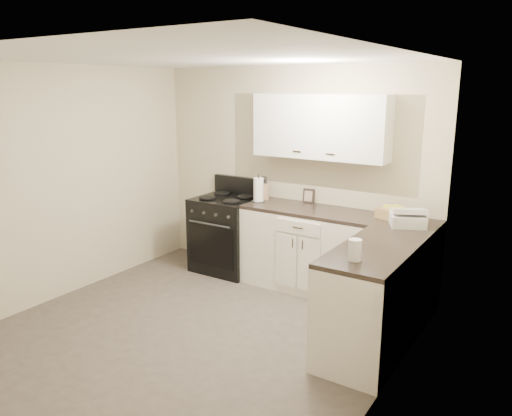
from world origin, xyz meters
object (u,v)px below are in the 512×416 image
Objects in this scene: paper_towel at (259,190)px; countertop_grill at (408,220)px; wicker_basket at (394,214)px; stove at (227,235)px; knife_block at (264,192)px.

countertop_grill is (1.79, -0.10, -0.08)m from paper_towel.
countertop_grill reaches higher than wicker_basket.
stove is 0.75m from knife_block.
stove is 2.13m from wicker_basket.
wicker_basket is (1.60, 0.09, -0.09)m from paper_towel.
knife_block is 0.60× the size of wicker_basket.
wicker_basket is at bearing 3.13° from paper_towel.
stove is 0.78m from paper_towel.
knife_block is at bearing 147.86° from countertop_grill.
wicker_basket is at bearing -12.38° from knife_block.
wicker_basket is (2.06, 0.10, 0.53)m from stove.
knife_block reaches higher than stove.
paper_towel is 0.88× the size of countertop_grill.
paper_towel is 1.79m from countertop_grill.
knife_block is at bearing 178.49° from wicker_basket.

